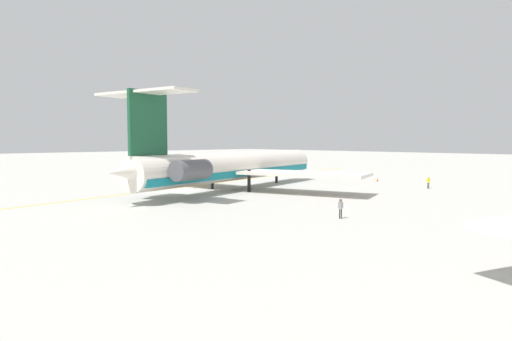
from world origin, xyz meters
TOP-DOWN VIEW (x-y plane):
  - ground at (0.00, 0.00)m, footprint 386.26×386.26m
  - main_jetliner at (-4.85, 4.40)m, footprint 39.88×35.59m
  - ground_crew_near_nose at (-12.73, -19.42)m, footprint 0.27×0.42m
  - ground_crew_near_tail at (2.03, 26.77)m, footprint 0.32×0.32m
  - ground_crew_portside at (-25.78, 21.57)m, footprint 0.27×0.38m
  - safety_cone_nose at (-29.93, 11.32)m, footprint 0.40×0.40m
  - taxiway_centreline at (-5.95, -3.72)m, footprint 96.11×18.31m

SIDE VIEW (x-z plane):
  - ground at x=0.00m, z-range 0.00..0.00m
  - taxiway_centreline at x=-5.95m, z-range 0.00..0.01m
  - safety_cone_nose at x=-29.93m, z-range 0.00..0.55m
  - ground_crew_near_tail at x=2.03m, z-range 0.22..1.90m
  - ground_crew_portside at x=-25.78m, z-range 0.22..1.90m
  - ground_crew_near_nose at x=-12.73m, z-range 0.23..1.94m
  - main_jetliner at x=-4.85m, z-range -2.66..9.06m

